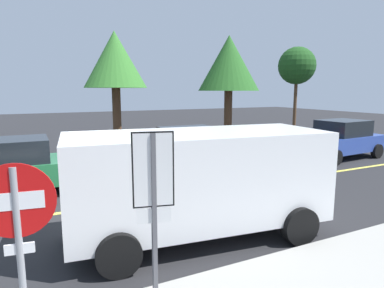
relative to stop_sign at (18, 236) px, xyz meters
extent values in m
plane|color=#262628|center=(1.39, 4.99, -1.60)|extent=(80.00, 80.00, 0.00)
cube|color=#E0D14C|center=(4.39, 4.99, -1.59)|extent=(28.00, 0.16, 0.01)
cylinder|color=gray|center=(0.00, 0.00, -0.45)|extent=(0.07, 0.07, 2.30)
cylinder|color=red|center=(0.00, 0.00, 0.36)|extent=(0.75, 0.13, 0.76)
cube|color=white|center=(0.00, 0.00, 0.36)|extent=(0.53, 0.11, 0.18)
cube|color=white|center=(0.00, 0.00, -0.14)|extent=(0.28, 0.06, 0.11)
cube|color=#4C4C51|center=(1.56, 0.37, -0.35)|extent=(0.06, 0.06, 2.50)
cube|color=white|center=(1.56, 0.37, 0.43)|extent=(0.49, 0.14, 0.95)
cube|color=black|center=(1.56, 0.37, 0.43)|extent=(0.53, 0.15, 0.99)
cube|color=white|center=(1.56, 0.37, -0.19)|extent=(0.44, 0.13, 0.20)
cube|color=white|center=(3.21, 2.31, -0.31)|extent=(5.40, 2.59, 1.82)
cube|color=black|center=(5.28, 2.07, 0.09)|extent=(0.37, 1.85, 0.80)
cylinder|color=black|center=(5.09, 3.10, -1.22)|extent=(0.79, 0.35, 0.76)
cylinder|color=black|center=(4.85, 1.11, -1.22)|extent=(0.79, 0.35, 0.76)
cylinder|color=black|center=(1.57, 3.51, -1.22)|extent=(0.79, 0.35, 0.76)
cylinder|color=black|center=(1.34, 1.52, -1.22)|extent=(0.79, 0.35, 0.76)
cube|color=#2D479E|center=(12.68, 6.83, -0.93)|extent=(4.37, 2.15, 0.69)
cube|color=black|center=(12.89, 6.84, -0.24)|extent=(2.15, 1.77, 0.69)
cylinder|color=black|center=(11.31, 5.80, -1.28)|extent=(0.65, 0.27, 0.64)
cylinder|color=black|center=(11.17, 7.64, -1.28)|extent=(0.65, 0.27, 0.64)
cylinder|color=black|center=(14.19, 6.01, -1.28)|extent=(0.65, 0.27, 0.64)
cylinder|color=black|center=(14.05, 7.85, -1.28)|extent=(0.65, 0.27, 0.64)
cube|color=#236B3D|center=(-0.16, 7.24, -0.95)|extent=(4.28, 1.87, 0.66)
cube|color=black|center=(-0.37, 7.24, -0.28)|extent=(2.06, 1.65, 0.66)
cylinder|color=black|center=(1.30, 8.17, -1.28)|extent=(0.64, 0.22, 0.64)
cylinder|color=black|center=(1.30, 6.31, -1.28)|extent=(0.64, 0.22, 0.64)
cube|color=red|center=(5.47, 7.92, -0.95)|extent=(4.35, 1.93, 0.65)
cube|color=black|center=(5.69, 7.92, -0.30)|extent=(2.10, 1.66, 0.65)
cylinder|color=black|center=(3.99, 7.04, -1.28)|extent=(0.64, 0.23, 0.64)
cylinder|color=black|center=(4.03, 8.87, -1.28)|extent=(0.64, 0.23, 0.64)
cylinder|color=black|center=(6.91, 6.97, -1.28)|extent=(0.64, 0.23, 0.64)
cylinder|color=black|center=(6.95, 8.80, -1.28)|extent=(0.64, 0.23, 0.64)
cylinder|color=#513823|center=(15.64, 12.87, 0.36)|extent=(0.21, 0.21, 3.92)
sphere|color=#1E4C1C|center=(15.64, 12.87, 2.96)|extent=(2.34, 2.34, 2.34)
cylinder|color=#513823|center=(3.74, 11.25, -0.03)|extent=(0.37, 0.37, 3.13)
cone|color=#387A2D|center=(3.74, 11.25, 2.75)|extent=(2.73, 2.73, 2.42)
cylinder|color=#513823|center=(9.15, 10.60, -0.10)|extent=(0.40, 0.40, 3.00)
cone|color=#286023|center=(9.15, 10.60, 2.73)|extent=(2.99, 2.99, 2.66)
camera|label=1|loc=(0.17, -3.59, 1.44)|focal=31.30mm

